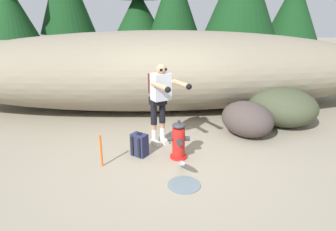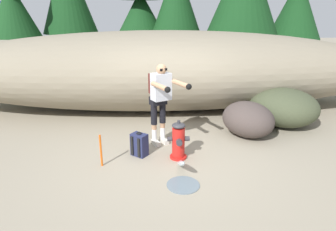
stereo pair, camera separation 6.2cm
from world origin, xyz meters
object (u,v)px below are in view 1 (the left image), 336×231
object	(u,v)px
fire_hydrant	(179,141)
utility_worker	(160,95)
spare_backpack	(140,145)
boulder_mid	(247,119)
survey_stake	(101,151)
boulder_large	(282,107)

from	to	relation	value
fire_hydrant	utility_worker	size ratio (longest dim) A/B	0.45
spare_backpack	boulder_mid	bearing A→B (deg)	-33.12
utility_worker	spare_backpack	bearing A→B (deg)	-69.57
utility_worker	survey_stake	world-z (taller)	utility_worker
utility_worker	boulder_large	size ratio (longest dim) A/B	1.04
survey_stake	boulder_mid	bearing A→B (deg)	22.20
boulder_large	boulder_mid	world-z (taller)	boulder_large
boulder_large	boulder_mid	distance (m)	1.21
spare_backpack	survey_stake	bearing A→B (deg)	157.56
spare_backpack	fire_hydrant	bearing A→B (deg)	-64.60
utility_worker	boulder_large	world-z (taller)	utility_worker
boulder_large	survey_stake	world-z (taller)	boulder_large
utility_worker	survey_stake	xyz separation A→B (m)	(-1.09, -0.85, -0.78)
spare_backpack	survey_stake	distance (m)	0.78
fire_hydrant	spare_backpack	size ratio (longest dim) A/B	1.61
utility_worker	spare_backpack	world-z (taller)	utility_worker
fire_hydrant	boulder_mid	world-z (taller)	boulder_mid
utility_worker	boulder_large	xyz separation A→B (m)	(2.99, 0.98, -0.62)
boulder_large	survey_stake	xyz separation A→B (m)	(-4.07, -1.84, -0.16)
utility_worker	boulder_large	distance (m)	3.20
fire_hydrant	boulder_large	size ratio (longest dim) A/B	0.46
utility_worker	spare_backpack	xyz separation A→B (m)	(-0.42, -0.46, -0.87)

